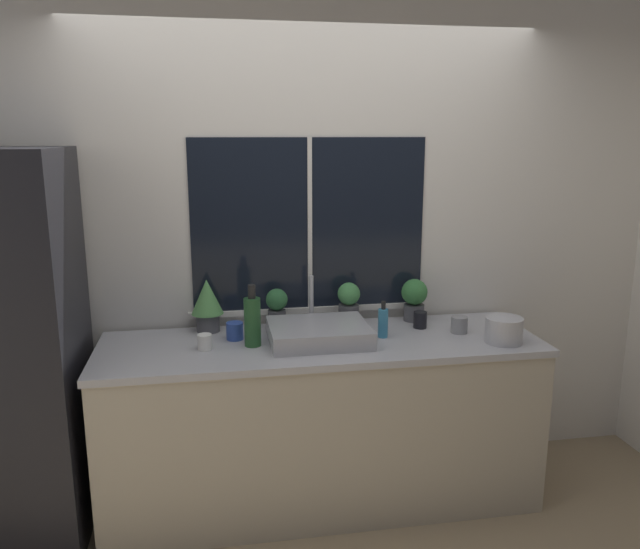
# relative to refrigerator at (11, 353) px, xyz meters

# --- Properties ---
(ground_plane) EXTENTS (14.00, 14.00, 0.00)m
(ground_plane) POSITION_rel_refrigerator_xyz_m (1.48, -0.30, -0.94)
(ground_plane) COLOR #937F60
(wall_back) EXTENTS (8.00, 0.09, 2.70)m
(wall_back) POSITION_rel_refrigerator_xyz_m (1.48, 0.44, 0.41)
(wall_back) COLOR silver
(wall_back) RESTS_ON ground_plane
(wall_right) EXTENTS (0.06, 7.00, 2.70)m
(wall_right) POSITION_rel_refrigerator_xyz_m (3.54, 1.20, 0.41)
(wall_right) COLOR silver
(wall_right) RESTS_ON ground_plane
(counter) EXTENTS (2.26, 0.69, 0.90)m
(counter) POSITION_rel_refrigerator_xyz_m (1.48, 0.04, -0.49)
(counter) COLOR #B2A893
(counter) RESTS_ON ground_plane
(refrigerator) EXTENTS (0.61, 0.70, 1.88)m
(refrigerator) POSITION_rel_refrigerator_xyz_m (0.00, 0.00, 0.00)
(refrigerator) COLOR black
(refrigerator) RESTS_ON ground_plane
(sink) EXTENTS (0.50, 0.46, 0.29)m
(sink) POSITION_rel_refrigerator_xyz_m (1.47, 0.04, 0.00)
(sink) COLOR #ADADB2
(sink) RESTS_ON counter
(potted_plant_far_left) EXTENTS (0.17, 0.17, 0.29)m
(potted_plant_far_left) POSITION_rel_refrigerator_xyz_m (0.91, 0.30, 0.12)
(potted_plant_far_left) COLOR #4C4C51
(potted_plant_far_left) RESTS_ON counter
(potted_plant_center_left) EXTENTS (0.12, 0.12, 0.22)m
(potted_plant_center_left) POSITION_rel_refrigerator_xyz_m (1.28, 0.30, 0.08)
(potted_plant_center_left) COLOR #4C4C51
(potted_plant_center_left) RESTS_ON counter
(potted_plant_center_right) EXTENTS (0.13, 0.13, 0.24)m
(potted_plant_center_right) POSITION_rel_refrigerator_xyz_m (1.68, 0.30, 0.08)
(potted_plant_center_right) COLOR #4C4C51
(potted_plant_center_right) RESTS_ON counter
(potted_plant_far_right) EXTENTS (0.15, 0.15, 0.24)m
(potted_plant_far_right) POSITION_rel_refrigerator_xyz_m (2.06, 0.30, 0.09)
(potted_plant_far_right) COLOR #4C4C51
(potted_plant_far_right) RESTS_ON counter
(soap_bottle) EXTENTS (0.05, 0.05, 0.19)m
(soap_bottle) POSITION_rel_refrigerator_xyz_m (1.81, 0.04, 0.04)
(soap_bottle) COLOR teal
(soap_bottle) RESTS_ON counter
(bottle_tall) EXTENTS (0.08, 0.08, 0.31)m
(bottle_tall) POSITION_rel_refrigerator_xyz_m (1.13, 0.02, 0.09)
(bottle_tall) COLOR #235128
(bottle_tall) RESTS_ON counter
(mug_blue) EXTENTS (0.09, 0.09, 0.09)m
(mug_blue) POSITION_rel_refrigerator_xyz_m (1.04, 0.14, 0.00)
(mug_blue) COLOR #3351AD
(mug_blue) RESTS_ON counter
(mug_grey) EXTENTS (0.09, 0.09, 0.09)m
(mug_grey) POSITION_rel_refrigerator_xyz_m (2.23, 0.04, 0.00)
(mug_grey) COLOR gray
(mug_grey) RESTS_ON counter
(mug_black) EXTENTS (0.07, 0.07, 0.09)m
(mug_black) POSITION_rel_refrigerator_xyz_m (2.05, 0.16, 0.00)
(mug_black) COLOR black
(mug_black) RESTS_ON counter
(mug_white) EXTENTS (0.07, 0.07, 0.08)m
(mug_white) POSITION_rel_refrigerator_xyz_m (0.89, 0.01, -0.00)
(mug_white) COLOR white
(mug_white) RESTS_ON counter
(kettle) EXTENTS (0.19, 0.19, 0.14)m
(kettle) POSITION_rel_refrigerator_xyz_m (2.39, -0.14, 0.03)
(kettle) COLOR #B2B2B7
(kettle) RESTS_ON counter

